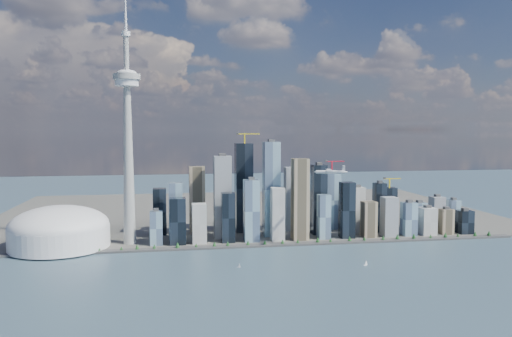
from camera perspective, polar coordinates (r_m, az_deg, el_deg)
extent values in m
plane|color=#324A58|center=(832.60, 5.52, -12.71)|extent=(4000.00, 4000.00, 0.00)
cube|color=#383838|center=(1067.08, 1.99, -8.73)|extent=(1100.00, 22.00, 4.00)
cube|color=#4C4C47|center=(1502.48, -1.45, -4.89)|extent=(1400.00, 900.00, 3.00)
cylinder|color=#3F2D1E|center=(1079.61, -23.97, -8.79)|extent=(1.00, 1.00, 2.40)
cone|color=#194117|center=(1078.81, -23.97, -8.60)|extent=(7.20, 7.20, 8.00)
cylinder|color=#3F2D1E|center=(1061.41, -19.38, -8.88)|extent=(1.00, 1.00, 2.40)
cone|color=#194117|center=(1060.60, -19.38, -8.69)|extent=(7.20, 7.20, 8.00)
cylinder|color=#3F2D1E|center=(1050.06, -14.65, -8.91)|extent=(1.00, 1.00, 2.40)
cone|color=#194117|center=(1049.25, -14.66, -8.72)|extent=(7.20, 7.20, 8.00)
cylinder|color=#3F2D1E|center=(1045.80, -9.86, -8.89)|extent=(1.00, 1.00, 2.40)
cone|color=#194117|center=(1044.98, -9.87, -8.70)|extent=(7.20, 7.20, 8.00)
cylinder|color=#3F2D1E|center=(1048.71, -5.07, -8.80)|extent=(1.00, 1.00, 2.40)
cone|color=#194117|center=(1047.90, -5.07, -8.61)|extent=(7.20, 7.20, 8.00)
cylinder|color=#3F2D1E|center=(1058.73, -0.33, -8.66)|extent=(1.00, 1.00, 2.40)
cone|color=#194117|center=(1057.92, -0.33, -8.47)|extent=(7.20, 7.20, 8.00)
cylinder|color=#3F2D1E|center=(1075.67, 4.28, -8.46)|extent=(1.00, 1.00, 2.40)
cone|color=#194117|center=(1074.87, 4.28, -8.27)|extent=(7.20, 7.20, 8.00)
cylinder|color=#3F2D1E|center=(1099.19, 8.72, -8.22)|extent=(1.00, 1.00, 2.40)
cone|color=#194117|center=(1098.41, 8.72, -8.04)|extent=(7.20, 7.20, 8.00)
cylinder|color=#3F2D1E|center=(1128.89, 12.94, -7.94)|extent=(1.00, 1.00, 2.40)
cone|color=#194117|center=(1128.13, 12.94, -7.77)|extent=(7.20, 7.20, 8.00)
cylinder|color=#3F2D1E|center=(1164.31, 16.92, -7.65)|extent=(1.00, 1.00, 2.40)
cone|color=#194117|center=(1163.57, 16.92, -7.47)|extent=(7.20, 7.20, 8.00)
cylinder|color=#3F2D1E|center=(1204.92, 20.64, -7.33)|extent=(1.00, 1.00, 2.40)
cone|color=#194117|center=(1204.21, 20.65, -7.16)|extent=(7.20, 7.20, 8.00)
cylinder|color=#3F2D1E|center=(1250.23, 24.10, -7.01)|extent=(1.00, 1.00, 2.40)
cone|color=#194117|center=(1249.55, 24.11, -6.85)|extent=(7.20, 7.20, 8.00)
cube|color=black|center=(1075.33, -8.99, -5.95)|extent=(34.00, 34.00, 98.56)
cube|color=slate|center=(1122.32, -9.03, -4.81)|extent=(30.00, 30.00, 125.44)
cube|color=#B9B9B4|center=(1078.11, -6.31, -6.25)|extent=(30.00, 30.00, 85.12)
cube|color=tan|center=(1175.78, -6.62, -3.59)|extent=(36.00, 36.00, 156.81)
cube|color=slate|center=(1123.75, -3.68, -3.25)|extent=(38.00, 38.00, 183.69)
cube|color=black|center=(1080.48, -3.39, -5.61)|extent=(28.00, 28.00, 107.52)
cube|color=slate|center=(1085.38, -0.50, -4.83)|extent=(32.00, 32.00, 134.41)
cube|color=black|center=(1182.93, -1.30, -2.20)|extent=(40.00, 40.00, 210.57)
cube|color=slate|center=(1138.16, 1.84, -2.35)|extent=(36.00, 36.00, 215.05)
cube|color=#B9B9B4|center=(1096.74, 2.35, -5.21)|extent=(28.00, 28.00, 116.48)
cube|color=tan|center=(1104.48, 5.16, -3.51)|extent=(34.00, 34.00, 179.21)
cube|color=slate|center=(1207.20, 3.89, -3.47)|extent=(30.00, 30.00, 152.33)
cube|color=black|center=(1168.18, 7.14, -3.54)|extent=(32.00, 32.00, 161.29)
cube|color=slate|center=(1125.83, 7.86, -5.46)|extent=(26.00, 26.00, 98.56)
cube|color=black|center=(1139.44, 10.28, -4.69)|extent=(30.00, 30.00, 125.44)
cube|color=slate|center=(1236.27, 8.63, -3.53)|extent=(34.00, 34.00, 143.37)
cube|color=#B9B9B4|center=(1204.47, 11.71, -4.65)|extent=(28.00, 28.00, 107.52)
cube|color=tan|center=(1160.92, 12.60, -5.68)|extent=(30.00, 30.00, 80.64)
cube|color=slate|center=(1179.74, 14.86, -5.34)|extent=(32.00, 32.00, 89.60)
cube|color=black|center=(1222.68, 13.90, -4.34)|extent=(26.00, 26.00, 116.48)
cube|color=slate|center=(1202.22, 17.03, -5.53)|extent=(30.00, 30.00, 76.16)
cube|color=black|center=(1293.85, 14.96, -4.28)|extent=(28.00, 28.00, 98.56)
cube|color=slate|center=(1269.38, 18.04, -5.23)|extent=(30.00, 30.00, 67.20)
cube|color=#B9B9B4|center=(1226.37, 19.13, -5.70)|extent=(34.00, 34.00, 62.72)
cube|color=tan|center=(1248.79, 20.94, -5.68)|extent=(28.00, 28.00, 58.24)
cube|color=slate|center=(1289.61, 19.83, -4.83)|extent=(30.00, 30.00, 80.64)
cube|color=black|center=(1272.40, 22.70, -5.64)|extent=(32.00, 32.00, 53.76)
cube|color=slate|center=(1312.83, 21.54, -4.91)|extent=(26.00, 26.00, 71.68)
cube|color=black|center=(1178.44, -11.00, -4.84)|extent=(30.00, 30.00, 107.52)
cube|color=slate|center=(1078.25, -11.12, -6.67)|extent=(26.00, 26.00, 71.68)
cube|color=yellow|center=(1175.15, -1.31, 3.44)|extent=(3.00, 3.00, 22.00)
cube|color=yellow|center=(1176.22, -0.91, 3.98)|extent=(55.00, 2.20, 2.20)
cube|color=#383838|center=(1172.74, -2.11, 4.07)|extent=(6.00, 4.00, 4.00)
cube|color=#B4192D|center=(1227.58, 8.68, 0.29)|extent=(3.00, 3.00, 22.00)
cube|color=#B4192D|center=(1229.11, 9.00, 0.81)|extent=(48.00, 2.20, 2.20)
cube|color=#383838|center=(1222.30, 8.04, 0.89)|extent=(6.00, 4.00, 4.00)
cube|color=yellow|center=(1286.24, 15.02, -1.62)|extent=(3.00, 3.00, 22.00)
cube|color=yellow|center=(1287.96, 15.30, -1.13)|extent=(45.00, 2.20, 2.20)
cube|color=#383838|center=(1279.41, 14.48, -1.06)|extent=(6.00, 4.00, 4.00)
cone|color=#999A95|center=(1084.12, -14.37, 0.49)|extent=(26.00, 26.00, 340.00)
cylinder|color=white|center=(1086.09, -14.55, 9.47)|extent=(48.00, 48.00, 14.00)
cylinder|color=#999A95|center=(1087.24, -14.56, 10.10)|extent=(56.00, 56.00, 12.00)
ellipsoid|color=white|center=(1088.07, -14.57, 10.52)|extent=(40.00, 40.00, 14.00)
cylinder|color=#999A95|center=(1093.12, -14.61, 12.60)|extent=(11.00, 11.00, 80.00)
cylinder|color=white|center=(1099.60, -14.65, 14.67)|extent=(18.00, 18.00, 10.00)
cone|color=silver|center=(1111.49, -14.72, 17.61)|extent=(7.00, 7.00, 105.00)
cylinder|color=white|center=(1114.63, -21.52, -7.26)|extent=(200.00, 200.00, 44.00)
ellipsoid|color=white|center=(1110.49, -21.55, -6.15)|extent=(200.00, 200.00, 84.00)
cylinder|color=silver|center=(1012.53, 8.47, -0.39)|extent=(55.46, 22.01, 6.86)
cone|color=silver|center=(1011.94, 6.83, -0.38)|extent=(9.11, 8.67, 6.86)
cone|color=silver|center=(1014.01, 10.16, -0.41)|extent=(12.20, 9.56, 6.86)
cube|color=silver|center=(1012.16, 8.35, -0.19)|extent=(24.84, 60.05, 1.07)
cylinder|color=silver|center=(1000.56, 8.37, -0.34)|extent=(12.40, 6.97, 3.86)
cylinder|color=silver|center=(1024.04, 8.33, -0.23)|extent=(12.40, 6.97, 3.86)
cylinder|color=#3F3F3F|center=(1000.37, 8.00, -0.34)|extent=(2.68, 8.33, 8.57)
cylinder|color=#3F3F3F|center=(1023.86, 7.97, -0.23)|extent=(2.68, 8.33, 8.57)
cube|color=silver|center=(1013.26, 9.99, -0.02)|extent=(6.01, 2.48, 11.79)
cube|color=silver|center=(1012.82, 9.99, 0.32)|extent=(9.87, 19.84, 0.75)
cube|color=white|center=(907.48, -1.98, -11.21)|extent=(6.12, 3.92, 0.79)
cylinder|color=#999999|center=(906.27, -1.98, -10.93)|extent=(0.24, 0.24, 8.84)
cube|color=white|center=(940.77, 12.40, -10.74)|extent=(6.95, 2.98, 0.90)
cylinder|color=#999999|center=(939.44, 12.41, -10.44)|extent=(0.27, 0.27, 10.10)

